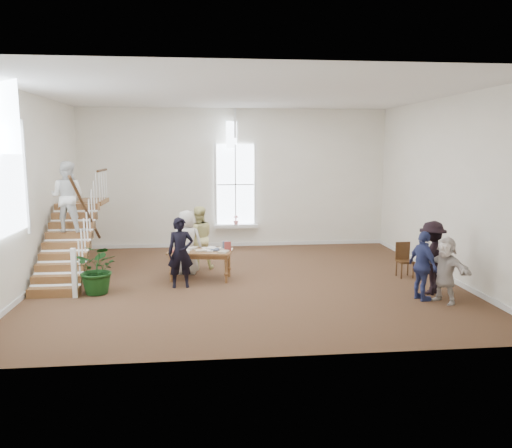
{
  "coord_description": "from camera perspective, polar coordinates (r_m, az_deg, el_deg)",
  "views": [
    {
      "loc": [
        -1.02,
        -11.84,
        3.25
      ],
      "look_at": [
        0.26,
        0.4,
        1.36
      ],
      "focal_mm": 35.0,
      "sensor_mm": 36.0,
      "label": 1
    }
  ],
  "objects": [
    {
      "name": "library_table",
      "position": [
        12.44,
        -6.25,
        -3.39
      ],
      "size": [
        1.66,
        1.03,
        0.79
      ],
      "rotation": [
        0.0,
        0.0,
        -0.17
      ],
      "color": "brown",
      "rests_on": "ground"
    },
    {
      "name": "staircase",
      "position": [
        13.12,
        -20.57,
        1.04
      ],
      "size": [
        1.1,
        4.1,
        2.92
      ],
      "color": "brown",
      "rests_on": "ground"
    },
    {
      "name": "floor_plant",
      "position": [
        11.71,
        -17.57,
        -4.9
      ],
      "size": [
        1.26,
        1.17,
        1.15
      ],
      "primitive_type": "imported",
      "rotation": [
        0.0,
        0.0,
        -0.32
      ],
      "color": "#123912",
      "rests_on": "ground"
    },
    {
      "name": "side_chair",
      "position": [
        13.21,
        16.56,
        -3.74
      ],
      "size": [
        0.39,
        0.39,
        0.87
      ],
      "rotation": [
        0.0,
        0.0,
        0.04
      ],
      "color": "#331D0D",
      "rests_on": "ground"
    },
    {
      "name": "woman_cluster_b",
      "position": [
        11.8,
        19.42,
        -3.64
      ],
      "size": [
        1.19,
        1.17,
        1.64
      ],
      "primitive_type": "imported",
      "rotation": [
        0.0,
        0.0,
        3.9
      ],
      "color": "black",
      "rests_on": "ground"
    },
    {
      "name": "police_officer",
      "position": [
        11.77,
        -8.61,
        -3.25
      ],
      "size": [
        0.64,
        0.45,
        1.65
      ],
      "primitive_type": "imported",
      "rotation": [
        0.0,
        0.0,
        0.1
      ],
      "color": "black",
      "rests_on": "ground"
    },
    {
      "name": "ground",
      "position": [
        12.32,
        -0.99,
        -6.56
      ],
      "size": [
        10.0,
        10.0,
        0.0
      ],
      "primitive_type": "plane",
      "color": "#422A1A",
      "rests_on": "ground"
    },
    {
      "name": "elderly_woman",
      "position": [
        12.99,
        -7.93,
        -2.07
      ],
      "size": [
        0.88,
        0.63,
        1.66
      ],
      "primitive_type": "imported",
      "rotation": [
        0.0,
        0.0,
        3.01
      ],
      "color": "silver",
      "rests_on": "ground"
    },
    {
      "name": "woman_cluster_a",
      "position": [
        11.25,
        18.54,
        -4.57
      ],
      "size": [
        0.54,
        0.94,
        1.5
      ],
      "primitive_type": "imported",
      "rotation": [
        0.0,
        0.0,
        1.78
      ],
      "color": "navy",
      "rests_on": "ground"
    },
    {
      "name": "person_yellow",
      "position": [
        13.47,
        -6.59,
        -1.58
      ],
      "size": [
        0.91,
        0.76,
        1.7
      ],
      "primitive_type": "imported",
      "rotation": [
        0.0,
        0.0,
        3.29
      ],
      "color": "#EDE594",
      "rests_on": "ground"
    },
    {
      "name": "woman_cluster_c",
      "position": [
        11.26,
        20.81,
        -4.91
      ],
      "size": [
        1.02,
        1.34,
        1.41
      ],
      "primitive_type": "imported",
      "rotation": [
        0.0,
        0.0,
        5.24
      ],
      "color": "silver",
      "rests_on": "ground"
    },
    {
      "name": "room_shell",
      "position": [
        16.51,
        -2.32,
        -1.2
      ],
      "size": [
        10.49,
        10.0,
        10.0
      ],
      "color": "silver",
      "rests_on": "ground"
    }
  ]
}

